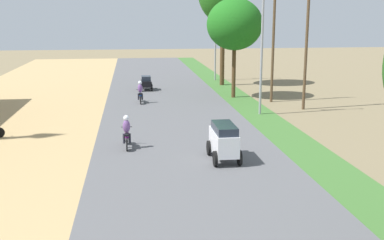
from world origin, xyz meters
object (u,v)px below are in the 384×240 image
(utility_pole_far, at_px, (273,40))
(motorbike_foreground_rider, at_px, (127,132))
(motorbike_ahead_second, at_px, (140,93))
(car_van_white, at_px, (224,140))
(median_tree_second, at_px, (235,24))
(streetlamp_near, at_px, (262,40))
(utility_pole_near, at_px, (307,37))
(car_hatchback_black, at_px, (146,82))
(streetlamp_mid, at_px, (215,36))

(utility_pole_far, height_order, motorbike_foreground_rider, utility_pole_far)
(utility_pole_far, relative_size, motorbike_ahead_second, 5.00)
(car_van_white, xyz_separation_m, motorbike_ahead_second, (-3.40, 14.76, -0.17))
(median_tree_second, height_order, streetlamp_near, streetlamp_near)
(motorbike_foreground_rider, xyz_separation_m, motorbike_ahead_second, (0.92, 12.16, 0.00))
(car_van_white, height_order, motorbike_foreground_rider, car_van_white)
(utility_pole_near, bearing_deg, car_hatchback_black, 137.77)
(streetlamp_mid, bearing_deg, motorbike_ahead_second, -122.92)
(streetlamp_near, height_order, utility_pole_far, utility_pole_far)
(car_hatchback_black, distance_m, motorbike_ahead_second, 6.18)
(streetlamp_near, height_order, motorbike_foreground_rider, streetlamp_near)
(streetlamp_near, distance_m, motorbike_ahead_second, 10.06)
(median_tree_second, xyz_separation_m, streetlamp_near, (0.35, -6.63, -0.85))
(streetlamp_mid, relative_size, utility_pole_near, 0.80)
(median_tree_second, bearing_deg, streetlamp_near, -86.95)
(utility_pole_near, distance_m, utility_pole_far, 3.41)
(utility_pole_near, xyz_separation_m, car_hatchback_black, (-10.63, 9.65, -4.23))
(streetlamp_mid, distance_m, car_van_white, 27.29)
(streetlamp_mid, relative_size, car_van_white, 3.17)
(median_tree_second, bearing_deg, motorbike_ahead_second, -167.49)
(median_tree_second, height_order, car_hatchback_black, median_tree_second)
(car_van_white, bearing_deg, car_hatchback_black, 97.51)
(median_tree_second, relative_size, streetlamp_near, 0.91)
(streetlamp_mid, height_order, utility_pole_far, utility_pole_far)
(motorbike_ahead_second, bearing_deg, utility_pole_far, -2.35)
(streetlamp_near, bearing_deg, utility_pole_far, 64.95)
(median_tree_second, distance_m, motorbike_ahead_second, 9.01)
(streetlamp_near, distance_m, utility_pole_far, 5.06)
(utility_pole_far, xyz_separation_m, motorbike_foreground_rider, (-10.81, -11.76, -3.83))
(streetlamp_near, relative_size, utility_pole_far, 0.94)
(car_hatchback_black, bearing_deg, motorbike_ahead_second, -95.95)
(utility_pole_far, distance_m, car_van_white, 16.17)
(motorbike_ahead_second, bearing_deg, car_hatchback_black, 84.05)
(median_tree_second, height_order, utility_pole_near, utility_pole_near)
(streetlamp_mid, relative_size, utility_pole_far, 0.85)
(car_van_white, distance_m, car_hatchback_black, 21.09)
(streetlamp_near, relative_size, utility_pole_near, 0.88)
(median_tree_second, bearing_deg, car_van_white, -103.69)
(motorbike_foreground_rider, bearing_deg, motorbike_ahead_second, 85.65)
(utility_pole_near, bearing_deg, streetlamp_near, -157.19)
(streetlamp_mid, height_order, motorbike_foreground_rider, streetlamp_mid)
(median_tree_second, xyz_separation_m, motorbike_ahead_second, (-7.39, -1.64, -4.89))
(utility_pole_near, distance_m, motorbike_ahead_second, 12.51)
(car_van_white, distance_m, motorbike_ahead_second, 15.14)
(motorbike_foreground_rider, bearing_deg, utility_pole_near, 35.37)
(utility_pole_near, distance_m, motorbike_foreground_rider, 15.52)
(median_tree_second, relative_size, utility_pole_near, 0.80)
(utility_pole_far, xyz_separation_m, car_van_white, (-6.49, -14.35, -3.66))
(median_tree_second, bearing_deg, streetlamp_mid, 88.04)
(utility_pole_near, bearing_deg, utility_pole_far, 114.18)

